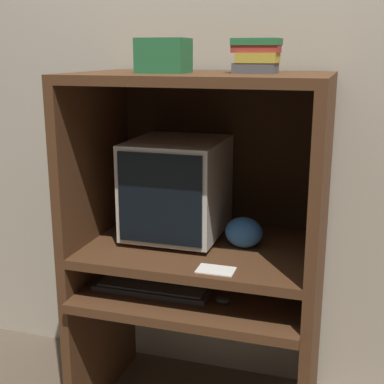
# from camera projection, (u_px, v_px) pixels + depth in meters

# --- Properties ---
(wall_back) EXTENTS (6.00, 0.06, 2.60)m
(wall_back) POSITION_uv_depth(u_px,v_px,m) (225.00, 104.00, 2.37)
(wall_back) COLOR #B2A893
(wall_back) RESTS_ON ground_plane
(desk_base) EXTENTS (0.96, 0.67, 0.61)m
(desk_base) POSITION_uv_depth(u_px,v_px,m) (197.00, 335.00, 2.21)
(desk_base) COLOR #4C2D19
(desk_base) RESTS_ON ground_plane
(desk_monitor_shelf) EXTENTS (0.96, 0.64, 0.16)m
(desk_monitor_shelf) POSITION_uv_depth(u_px,v_px,m) (201.00, 253.00, 2.17)
(desk_monitor_shelf) COLOR #4C2D19
(desk_monitor_shelf) RESTS_ON desk_base
(hutch_upper) EXTENTS (0.96, 0.64, 0.68)m
(hutch_upper) POSITION_uv_depth(u_px,v_px,m) (204.00, 134.00, 2.08)
(hutch_upper) COLOR #4C2D19
(hutch_upper) RESTS_ON desk_monitor_shelf
(crt_monitor) EXTENTS (0.37, 0.43, 0.41)m
(crt_monitor) POSITION_uv_depth(u_px,v_px,m) (177.00, 187.00, 2.20)
(crt_monitor) COLOR beige
(crt_monitor) RESTS_ON desk_monitor_shelf
(keyboard) EXTENTS (0.46, 0.13, 0.03)m
(keyboard) POSITION_uv_depth(u_px,v_px,m) (152.00, 289.00, 2.11)
(keyboard) COLOR #2D2D30
(keyboard) RESTS_ON desk_base
(mouse) EXTENTS (0.06, 0.04, 0.03)m
(mouse) POSITION_uv_depth(u_px,v_px,m) (223.00, 300.00, 2.01)
(mouse) COLOR #28282B
(mouse) RESTS_ON desk_base
(snack_bag) EXTENTS (0.15, 0.11, 0.12)m
(snack_bag) POSITION_uv_depth(u_px,v_px,m) (244.00, 232.00, 2.11)
(snack_bag) COLOR #336BB7
(snack_bag) RESTS_ON desk_monitor_shelf
(book_stack) EXTENTS (0.17, 0.14, 0.12)m
(book_stack) POSITION_uv_depth(u_px,v_px,m) (257.00, 56.00, 1.93)
(book_stack) COLOR #4C4C51
(book_stack) RESTS_ON hutch_upper
(paper_card) EXTENTS (0.13, 0.09, 0.00)m
(paper_card) POSITION_uv_depth(u_px,v_px,m) (216.00, 270.00, 1.90)
(paper_card) COLOR white
(paper_card) RESTS_ON desk_monitor_shelf
(storage_box) EXTENTS (0.18, 0.15, 0.12)m
(storage_box) POSITION_uv_depth(u_px,v_px,m) (164.00, 56.00, 1.95)
(storage_box) COLOR #236638
(storage_box) RESTS_ON hutch_upper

